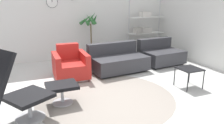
% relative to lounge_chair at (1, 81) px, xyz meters
% --- Properties ---
extents(ground_plane, '(12.00, 12.00, 0.00)m').
position_rel_lounge_chair_xyz_m(ground_plane, '(1.58, 0.46, -0.72)').
color(ground_plane, silver).
extents(wall_back, '(12.00, 0.09, 2.80)m').
position_rel_lounge_chair_xyz_m(wall_back, '(1.58, 3.62, 0.68)').
color(wall_back, silver).
rests_on(wall_back, ground_plane).
extents(round_rug, '(2.56, 2.56, 0.01)m').
position_rel_lounge_chair_xyz_m(round_rug, '(1.66, 0.46, -0.72)').
color(round_rug, gray).
rests_on(round_rug, ground_plane).
extents(lounge_chair, '(1.19, 1.02, 1.24)m').
position_rel_lounge_chair_xyz_m(lounge_chair, '(0.00, 0.00, 0.00)').
color(lounge_chair, '#BCBCC1').
rests_on(lounge_chair, ground_plane).
extents(ottoman, '(0.53, 0.45, 0.36)m').
position_rel_lounge_chair_xyz_m(ottoman, '(0.87, 0.52, -0.44)').
color(ottoman, '#BCBCC1').
rests_on(ottoman, ground_plane).
extents(armchair_red, '(0.79, 0.86, 0.77)m').
position_rel_lounge_chair_xyz_m(armchair_red, '(1.30, 1.79, -0.44)').
color(armchair_red, silver).
rests_on(armchair_red, ground_plane).
extents(couch_low, '(1.47, 0.99, 0.70)m').
position_rel_lounge_chair_xyz_m(couch_low, '(2.54, 1.86, -0.46)').
color(couch_low, black).
rests_on(couch_low, ground_plane).
extents(couch_second, '(1.19, 0.97, 0.70)m').
position_rel_lounge_chair_xyz_m(couch_second, '(3.96, 1.99, -0.46)').
color(couch_second, black).
rests_on(couch_second, ground_plane).
extents(side_table, '(0.44, 0.44, 0.41)m').
position_rel_lounge_chair_xyz_m(side_table, '(3.44, 0.25, -0.35)').
color(side_table, black).
rests_on(side_table, ground_plane).
extents(potted_plant, '(0.55, 0.54, 1.45)m').
position_rel_lounge_chair_xyz_m(potted_plant, '(2.27, 3.22, -0.08)').
color(potted_plant, '#333338').
rests_on(potted_plant, ground_plane).
extents(shelf_unit, '(1.24, 0.28, 1.87)m').
position_rel_lounge_chair_xyz_m(shelf_unit, '(4.16, 3.27, 0.26)').
color(shelf_unit, '#BCBCC1').
rests_on(shelf_unit, ground_plane).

